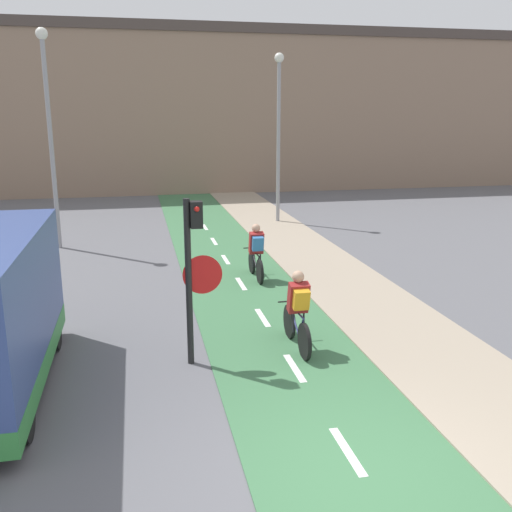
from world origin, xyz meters
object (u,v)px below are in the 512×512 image
(traffic_light_pole, at_px, (193,263))
(cyclist_near, at_px, (298,312))
(street_lamp_sidewalk, at_px, (279,120))
(cyclist_far, at_px, (256,253))
(street_lamp_far, at_px, (49,117))

(traffic_light_pole, distance_m, cyclist_near, 2.18)
(traffic_light_pole, xyz_separation_m, street_lamp_sidewalk, (4.57, 12.44, 2.14))
(cyclist_far, bearing_deg, traffic_light_pole, -113.48)
(street_lamp_far, distance_m, street_lamp_sidewalk, 8.43)
(street_lamp_sidewalk, relative_size, cyclist_near, 3.82)
(traffic_light_pole, distance_m, street_lamp_far, 10.46)
(street_lamp_sidewalk, bearing_deg, street_lamp_far, -160.57)
(cyclist_near, bearing_deg, traffic_light_pole, -173.97)
(street_lamp_far, xyz_separation_m, cyclist_far, (5.46, -4.83, -3.38))
(cyclist_far, bearing_deg, street_lamp_sidewalk, 71.95)
(street_lamp_sidewalk, bearing_deg, cyclist_near, -102.40)
(street_lamp_far, height_order, street_lamp_sidewalk, street_lamp_far)
(street_lamp_far, distance_m, cyclist_near, 11.31)
(street_lamp_far, xyz_separation_m, cyclist_near, (5.26, -9.43, -3.38))
(street_lamp_far, relative_size, cyclist_near, 4.00)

